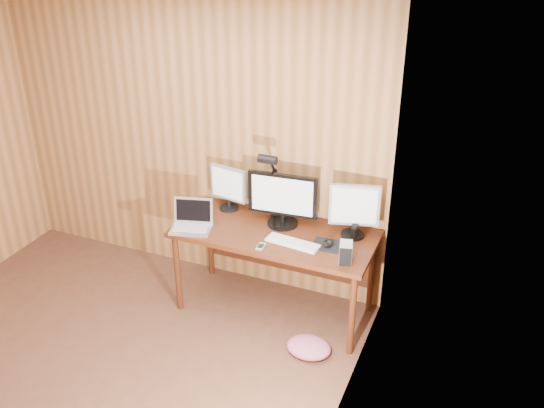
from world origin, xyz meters
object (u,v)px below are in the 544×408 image
Objects in this scene: mouse at (328,243)px; speaker at (354,232)px; monitor_right at (354,209)px; hard_drive at (346,252)px; keyboard at (293,243)px; monitor_center at (283,199)px; laptop at (192,221)px; desk_lamp at (271,176)px; monitor_left at (228,187)px; desk at (278,241)px; phone at (261,247)px.

speaker is at bearing 57.56° from mouse.
monitor_right is 0.41m from hard_drive.
monitor_center is at bearing 131.77° from keyboard.
desk_lamp reaches higher than laptop.
monitor_left is 0.60× the size of desk_lamp.
desk_lamp reaches higher than monitor_right.
speaker reaches higher than mouse.
desk_lamp is at bearing 139.58° from hard_drive.
monitor_left is 2.53× the size of hard_drive.
hard_drive is (0.44, -0.08, 0.06)m from keyboard.
speaker is at bearing -1.94° from laptop.
mouse reaches higher than desk.
hard_drive is at bearing -33.38° from monitor_center.
monitor_center is at bearing 10.63° from laptop.
desk_lamp reaches higher than keyboard.
laptop is at bearing -149.85° from desk_lamp.
mouse is at bearing -134.51° from speaker.
hard_drive is at bearing -16.39° from laptop.
desk is 14.16× the size of mouse.
keyboard is 0.25m from phone.
phone is (0.50, -0.48, -0.20)m from monitor_left.
speaker is at bearing 4.60° from monitor_left.
laptop is 2.90× the size of speaker.
phone is at bearing -148.66° from speaker.
keyboard is at bearing -59.12° from monitor_center.
keyboard is 0.45m from hard_drive.
mouse is at bearing -22.19° from desk_lamp.
mouse is (1.09, 0.14, -0.03)m from laptop.
monitor_center is 0.20m from desk_lamp.
keyboard is 0.56m from desk_lamp.
hard_drive is (1.27, -0.02, 0.02)m from laptop.
laptop is 1.10m from mouse.
laptop is at bearing -98.77° from monitor_left.
phone is (-0.20, -0.14, -0.00)m from keyboard.
speaker is at bearing 35.94° from keyboard.
hard_drive is (0.64, -0.27, 0.19)m from desk.
hard_drive is at bearing -28.41° from desk_lamp.
monitor_center is at bearing 168.17° from monitor_right.
laptop reaches higher than hard_drive.
desk is at bearing -108.00° from monitor_center.
monitor_center is 1.48× the size of monitor_left.
monitor_center is 0.62m from speaker.
monitor_left is at bearing 160.48° from keyboard.
monitor_center is 3.74× the size of hard_drive.
laptop is at bearing 164.91° from hard_drive.
phone is 0.82× the size of speaker.
keyboard is at bearing -151.10° from mouse.
monitor_center is 1.32× the size of keyboard.
keyboard is 0.27m from mouse.
speaker is (-0.02, 0.32, -0.01)m from hard_drive.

